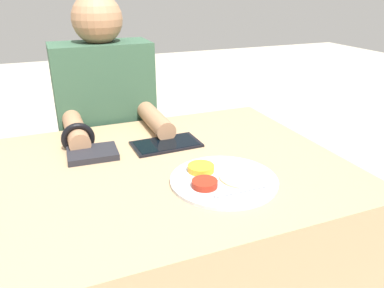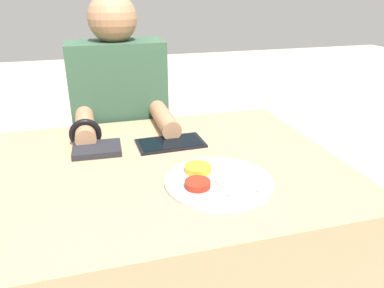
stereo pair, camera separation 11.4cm
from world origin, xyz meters
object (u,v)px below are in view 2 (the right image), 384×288
Objects in this scene: thali_tray at (218,181)px; red_notebook at (97,150)px; person_diner at (122,144)px; tablet_device at (170,143)px.

red_notebook is at bearing 135.28° from thali_tray.
person_diner reaches higher than red_notebook.
thali_tray is at bearing -74.20° from person_diner.
red_notebook is 0.69× the size of tablet_device.
thali_tray is 1.29× the size of tablet_device.
red_notebook is 0.14× the size of person_diner.
thali_tray reaches higher than red_notebook.
tablet_device is (-0.07, 0.30, -0.00)m from thali_tray.
person_diner is (-0.13, 0.40, -0.15)m from tablet_device.
tablet_device is 0.44m from person_diner.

